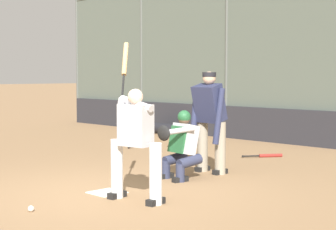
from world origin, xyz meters
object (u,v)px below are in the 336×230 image
(catcher_behind_plate, at_px, (180,144))
(spare_bat_near_backstop, at_px, (139,145))
(baseball_loose, at_px, (31,209))
(spare_bat_third_base_side, at_px, (267,156))
(equipment_bag_dugout_side, at_px, (164,129))
(umpire_home, at_px, (210,119))
(batter_at_plate, at_px, (135,140))

(catcher_behind_plate, distance_m, spare_bat_near_backstop, 4.21)
(catcher_behind_plate, xyz_separation_m, baseball_loose, (-0.21, 2.79, -0.53))
(spare_bat_third_base_side, bearing_deg, equipment_bag_dugout_side, 105.88)
(umpire_home, bearing_deg, batter_at_plate, 108.13)
(umpire_home, xyz_separation_m, baseball_loose, (-0.25, 3.54, -0.88))
(spare_bat_near_backstop, bearing_deg, umpire_home, -136.12)
(spare_bat_near_backstop, bearing_deg, catcher_behind_plate, -145.28)
(baseball_loose, bearing_deg, equipment_bag_dugout_side, -54.40)
(catcher_behind_plate, height_order, baseball_loose, catcher_behind_plate)
(spare_bat_near_backstop, relative_size, spare_bat_third_base_side, 1.13)
(batter_at_plate, distance_m, spare_bat_near_backstop, 5.68)
(spare_bat_third_base_side, distance_m, baseball_loose, 5.74)
(spare_bat_third_base_side, relative_size, baseball_loose, 9.65)
(spare_bat_near_backstop, bearing_deg, baseball_loose, -166.24)
(batter_at_plate, xyz_separation_m, spare_bat_third_base_side, (1.07, -4.43, -0.77))
(umpire_home, height_order, equipment_bag_dugout_side, umpire_home)
(umpire_home, xyz_separation_m, equipment_bag_dugout_side, (4.95, -3.72, -0.76))
(batter_at_plate, distance_m, catcher_behind_plate, 1.67)
(batter_at_plate, height_order, catcher_behind_plate, batter_at_plate)
(spare_bat_near_backstop, relative_size, baseball_loose, 10.91)
(catcher_behind_plate, xyz_separation_m, spare_bat_near_backstop, (3.52, -2.25, -0.53))
(batter_at_plate, height_order, spare_bat_third_base_side, batter_at_plate)
(batter_at_plate, distance_m, equipment_bag_dugout_side, 8.25)
(catcher_behind_plate, xyz_separation_m, equipment_bag_dugout_side, (4.99, -4.47, -0.41))
(catcher_behind_plate, xyz_separation_m, umpire_home, (0.04, -0.74, 0.35))
(spare_bat_third_base_side, bearing_deg, baseball_loose, -139.31)
(batter_at_plate, distance_m, umpire_home, 2.37)
(spare_bat_near_backstop, bearing_deg, spare_bat_third_base_side, -100.63)
(batter_at_plate, relative_size, baseball_loose, 28.35)
(umpire_home, bearing_deg, equipment_bag_dugout_side, -36.09)
(spare_bat_near_backstop, height_order, equipment_bag_dugout_side, equipment_bag_dugout_side)
(equipment_bag_dugout_side, bearing_deg, batter_at_plate, 133.36)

